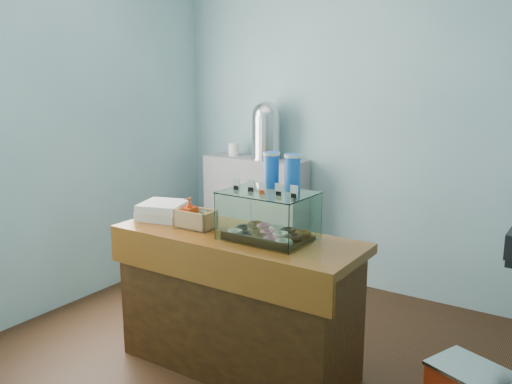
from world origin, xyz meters
The scene contains 8 objects.
ground centered at (0.00, 0.00, 0.00)m, with size 3.50×3.50×0.00m, color black.
room_shell centered at (0.03, 0.01, 1.71)m, with size 3.54×3.04×2.82m.
counter centered at (0.00, -0.25, 0.46)m, with size 1.60×0.60×0.90m.
back_shelf centered at (-0.90, 1.32, 0.55)m, with size 1.00×0.32×1.10m, color gray.
display_case centered at (0.22, -0.19, 1.06)m, with size 0.54×0.40×0.51m.
condiment_crate centered at (-0.31, -0.28, 0.97)m, with size 0.25×0.16×0.19m.
pastry_boxes centered at (-0.63, -0.23, 0.96)m, with size 0.37×0.36×0.11m.
coffee_urn centered at (-0.78, 1.31, 1.38)m, with size 0.29×0.29×0.53m.
Camera 1 is at (1.87, -2.87, 1.87)m, focal length 38.00 mm.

